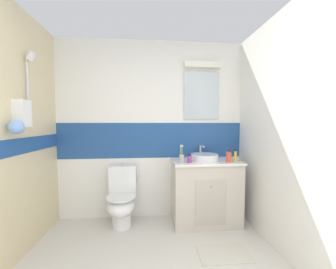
{
  "coord_description": "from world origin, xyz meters",
  "views": [
    {
      "loc": [
        -0.03,
        -0.4,
        1.35
      ],
      "look_at": [
        0.2,
        2.04,
        1.2
      ],
      "focal_mm": 20.97,
      "sensor_mm": 36.0,
      "label": 1
    }
  ],
  "objects_px": {
    "sink_basin": "(204,157)",
    "toothpaste_tube_upright": "(235,156)",
    "soap_dispenser": "(229,157)",
    "toothbrush_cup": "(182,158)",
    "toilet": "(122,198)",
    "lotion_bottle_short": "(190,159)"
  },
  "relations": [
    {
      "from": "sink_basin",
      "to": "toothpaste_tube_upright",
      "type": "distance_m",
      "value": 0.39
    },
    {
      "from": "sink_basin",
      "to": "soap_dispenser",
      "type": "distance_m",
      "value": 0.32
    },
    {
      "from": "toothbrush_cup",
      "to": "soap_dispenser",
      "type": "relative_size",
      "value": 1.33
    },
    {
      "from": "toilet",
      "to": "toothbrush_cup",
      "type": "relative_size",
      "value": 3.42
    },
    {
      "from": "toilet",
      "to": "soap_dispenser",
      "type": "height_order",
      "value": "soap_dispenser"
    },
    {
      "from": "toothbrush_cup",
      "to": "lotion_bottle_short",
      "type": "height_order",
      "value": "toothbrush_cup"
    },
    {
      "from": "toilet",
      "to": "sink_basin",
      "type": "bearing_deg",
      "value": -0.16
    },
    {
      "from": "sink_basin",
      "to": "soap_dispenser",
      "type": "relative_size",
      "value": 2.37
    },
    {
      "from": "toothbrush_cup",
      "to": "toothpaste_tube_upright",
      "type": "bearing_deg",
      "value": -0.36
    },
    {
      "from": "toilet",
      "to": "lotion_bottle_short",
      "type": "xyz_separation_m",
      "value": [
        0.86,
        -0.16,
        0.54
      ]
    },
    {
      "from": "sink_basin",
      "to": "toothbrush_cup",
      "type": "relative_size",
      "value": 1.78
    },
    {
      "from": "toilet",
      "to": "toothbrush_cup",
      "type": "bearing_deg",
      "value": -10.8
    },
    {
      "from": "toothbrush_cup",
      "to": "soap_dispenser",
      "type": "distance_m",
      "value": 0.6
    },
    {
      "from": "toothbrush_cup",
      "to": "toilet",
      "type": "bearing_deg",
      "value": 169.2
    },
    {
      "from": "toothbrush_cup",
      "to": "sink_basin",
      "type": "bearing_deg",
      "value": 23.38
    },
    {
      "from": "sink_basin",
      "to": "lotion_bottle_short",
      "type": "distance_m",
      "value": 0.28
    },
    {
      "from": "toilet",
      "to": "lotion_bottle_short",
      "type": "distance_m",
      "value": 1.03
    },
    {
      "from": "toilet",
      "to": "soap_dispenser",
      "type": "xyz_separation_m",
      "value": [
        1.37,
        -0.17,
        0.55
      ]
    },
    {
      "from": "toothpaste_tube_upright",
      "to": "lotion_bottle_short",
      "type": "distance_m",
      "value": 0.6
    },
    {
      "from": "sink_basin",
      "to": "toothpaste_tube_upright",
      "type": "xyz_separation_m",
      "value": [
        0.36,
        -0.15,
        0.03
      ]
    },
    {
      "from": "toilet",
      "to": "toothpaste_tube_upright",
      "type": "distance_m",
      "value": 1.57
    },
    {
      "from": "toilet",
      "to": "toothbrush_cup",
      "type": "xyz_separation_m",
      "value": [
        0.77,
        -0.15,
        0.55
      ]
    }
  ]
}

